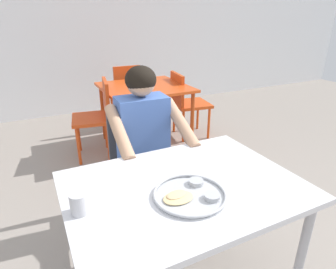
{
  "coord_description": "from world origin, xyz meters",
  "views": [
    {
      "loc": [
        -0.67,
        -0.91,
        1.48
      ],
      "look_at": [
        -0.06,
        0.32,
        0.91
      ],
      "focal_mm": 30.39,
      "sensor_mm": 36.0,
      "label": 1
    }
  ],
  "objects_px": {
    "diner_foreground": "(147,140)",
    "table_background_red": "(145,93)",
    "thali_tray": "(190,194)",
    "chair_red_far": "(126,92)",
    "drinking_cup": "(79,203)",
    "chair_foreground": "(138,155)",
    "chair_red_left": "(98,113)",
    "table_foreground": "(183,199)",
    "chair_red_right": "(186,100)"
  },
  "relations": [
    {
      "from": "chair_red_right",
      "to": "chair_red_far",
      "type": "distance_m",
      "value": 0.87
    },
    {
      "from": "thali_tray",
      "to": "diner_foreground",
      "type": "distance_m",
      "value": 0.75
    },
    {
      "from": "thali_tray",
      "to": "chair_red_far",
      "type": "distance_m",
      "value": 2.89
    },
    {
      "from": "drinking_cup",
      "to": "chair_red_right",
      "type": "xyz_separation_m",
      "value": [
        1.66,
        2.06,
        -0.32
      ]
    },
    {
      "from": "diner_foreground",
      "to": "table_background_red",
      "type": "xyz_separation_m",
      "value": [
        0.55,
        1.4,
        -0.05
      ]
    },
    {
      "from": "table_background_red",
      "to": "chair_red_far",
      "type": "height_order",
      "value": "chair_red_far"
    },
    {
      "from": "table_foreground",
      "to": "chair_red_far",
      "type": "xyz_separation_m",
      "value": [
        0.61,
        2.71,
        -0.16
      ]
    },
    {
      "from": "thali_tray",
      "to": "diner_foreground",
      "type": "bearing_deg",
      "value": 81.96
    },
    {
      "from": "chair_foreground",
      "to": "chair_red_far",
      "type": "distance_m",
      "value": 1.92
    },
    {
      "from": "thali_tray",
      "to": "drinking_cup",
      "type": "height_order",
      "value": "drinking_cup"
    },
    {
      "from": "chair_red_left",
      "to": "chair_foreground",
      "type": "bearing_deg",
      "value": -88.15
    },
    {
      "from": "diner_foreground",
      "to": "chair_red_right",
      "type": "distance_m",
      "value": 1.81
    },
    {
      "from": "table_foreground",
      "to": "chair_red_far",
      "type": "distance_m",
      "value": 2.78
    },
    {
      "from": "thali_tray",
      "to": "chair_foreground",
      "type": "distance_m",
      "value": 1.01
    },
    {
      "from": "drinking_cup",
      "to": "chair_red_left",
      "type": "xyz_separation_m",
      "value": [
        0.52,
        1.99,
        -0.3
      ]
    },
    {
      "from": "table_background_red",
      "to": "chair_red_left",
      "type": "xyz_separation_m",
      "value": [
        -0.57,
        -0.05,
        -0.15
      ]
    },
    {
      "from": "drinking_cup",
      "to": "chair_red_right",
      "type": "bearing_deg",
      "value": 51.06
    },
    {
      "from": "chair_foreground",
      "to": "chair_red_right",
      "type": "xyz_separation_m",
      "value": [
        1.1,
        1.19,
        -0.01
      ]
    },
    {
      "from": "drinking_cup",
      "to": "chair_foreground",
      "type": "bearing_deg",
      "value": 57.01
    },
    {
      "from": "chair_red_left",
      "to": "chair_red_right",
      "type": "xyz_separation_m",
      "value": [
        1.14,
        0.07,
        -0.02
      ]
    },
    {
      "from": "chair_foreground",
      "to": "table_foreground",
      "type": "bearing_deg",
      "value": -95.97
    },
    {
      "from": "diner_foreground",
      "to": "chair_red_left",
      "type": "distance_m",
      "value": 1.36
    },
    {
      "from": "diner_foreground",
      "to": "chair_red_right",
      "type": "height_order",
      "value": "diner_foreground"
    },
    {
      "from": "chair_foreground",
      "to": "table_background_red",
      "type": "height_order",
      "value": "chair_foreground"
    },
    {
      "from": "thali_tray",
      "to": "chair_red_left",
      "type": "distance_m",
      "value": 2.11
    },
    {
      "from": "thali_tray",
      "to": "chair_red_far",
      "type": "bearing_deg",
      "value": 77.2
    },
    {
      "from": "table_foreground",
      "to": "chair_red_far",
      "type": "relative_size",
      "value": 1.22
    },
    {
      "from": "chair_foreground",
      "to": "chair_red_far",
      "type": "height_order",
      "value": "chair_red_far"
    },
    {
      "from": "thali_tray",
      "to": "drinking_cup",
      "type": "distance_m",
      "value": 0.46
    },
    {
      "from": "drinking_cup",
      "to": "chair_red_far",
      "type": "xyz_separation_m",
      "value": [
        1.08,
        2.71,
        -0.29
      ]
    },
    {
      "from": "diner_foreground",
      "to": "table_foreground",
      "type": "bearing_deg",
      "value": -97.2
    },
    {
      "from": "thali_tray",
      "to": "chair_red_left",
      "type": "xyz_separation_m",
      "value": [
        0.08,
        2.09,
        -0.26
      ]
    },
    {
      "from": "table_foreground",
      "to": "table_background_red",
      "type": "bearing_deg",
      "value": 72.9
    },
    {
      "from": "thali_tray",
      "to": "diner_foreground",
      "type": "height_order",
      "value": "diner_foreground"
    },
    {
      "from": "thali_tray",
      "to": "chair_red_right",
      "type": "distance_m",
      "value": 2.49
    },
    {
      "from": "chair_red_far",
      "to": "drinking_cup",
      "type": "bearing_deg",
      "value": -111.84
    },
    {
      "from": "diner_foreground",
      "to": "chair_red_far",
      "type": "bearing_deg",
      "value": 75.52
    },
    {
      "from": "table_background_red",
      "to": "chair_foreground",
      "type": "bearing_deg",
      "value": -114.59
    },
    {
      "from": "diner_foreground",
      "to": "table_background_red",
      "type": "height_order",
      "value": "diner_foreground"
    },
    {
      "from": "table_foreground",
      "to": "chair_red_far",
      "type": "bearing_deg",
      "value": 77.22
    },
    {
      "from": "table_background_red",
      "to": "chair_red_far",
      "type": "bearing_deg",
      "value": 91.14
    },
    {
      "from": "chair_foreground",
      "to": "chair_red_left",
      "type": "distance_m",
      "value": 1.13
    },
    {
      "from": "chair_red_right",
      "to": "chair_foreground",
      "type": "bearing_deg",
      "value": -132.7
    },
    {
      "from": "thali_tray",
      "to": "chair_foreground",
      "type": "relative_size",
      "value": 0.37
    },
    {
      "from": "table_foreground",
      "to": "chair_red_right",
      "type": "xyz_separation_m",
      "value": [
        1.19,
        2.06,
        -0.18
      ]
    },
    {
      "from": "chair_red_right",
      "to": "chair_red_far",
      "type": "xyz_separation_m",
      "value": [
        -0.58,
        0.65,
        0.02
      ]
    },
    {
      "from": "chair_red_right",
      "to": "thali_tray",
      "type": "bearing_deg",
      "value": -119.41
    },
    {
      "from": "thali_tray",
      "to": "chair_foreground",
      "type": "height_order",
      "value": "chair_foreground"
    },
    {
      "from": "thali_tray",
      "to": "chair_red_left",
      "type": "height_order",
      "value": "chair_red_left"
    },
    {
      "from": "chair_red_right",
      "to": "chair_red_far",
      "type": "relative_size",
      "value": 0.95
    }
  ]
}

